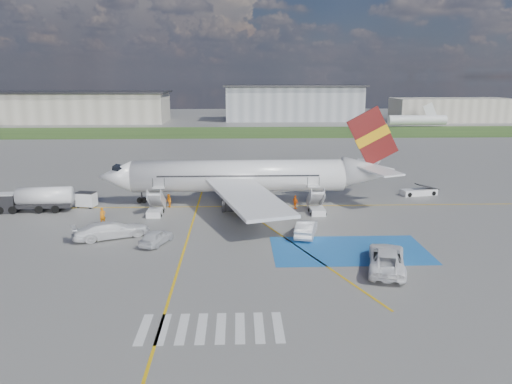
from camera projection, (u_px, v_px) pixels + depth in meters
ground at (239, 238)px, 48.74m from camera, size 400.00×400.00×0.00m
grass_strip at (238, 132)px, 141.23m from camera, size 400.00×30.00×0.01m
taxiway_line_main at (239, 206)px, 60.42m from camera, size 120.00×0.20×0.01m
taxiway_line_cross at (175, 279)px, 38.83m from camera, size 0.20×60.00×0.01m
taxiway_line_diag at (239, 206)px, 60.42m from camera, size 20.71×56.45×0.01m
staging_box at (349, 250)px, 45.20m from camera, size 14.00×8.00×0.01m
crosswalk at (211, 328)px, 31.15m from camera, size 9.00×4.00×0.01m
terminal_west at (79, 107)px, 172.21m from camera, size 60.00×22.00×10.00m
terminal_centre at (293, 103)px, 179.54m from camera, size 48.00×18.00×12.00m
terminal_east at (451, 110)px, 175.14m from camera, size 40.00×16.00×8.00m
airliner at (251, 176)px, 61.66m from camera, size 36.81×32.95×11.92m
airstairs_fwd at (155, 209)px, 56.73m from camera, size 1.90×5.20×3.60m
airstairs_aft at (317, 208)px, 57.40m from camera, size 1.90×5.20×3.60m
fuel_tanker at (36, 201)px, 58.01m from camera, size 8.52×2.70×2.87m
gpu_cart at (86, 200)px, 59.91m from camera, size 2.50×1.90×1.87m
belt_loader at (419, 192)px, 66.23m from camera, size 5.27×2.73×1.52m
car_silver_a at (156, 237)px, 46.62m from camera, size 3.09×4.53×1.43m
car_silver_b at (306, 228)px, 49.03m from camera, size 2.97×5.27×1.64m
van_white_a at (387, 255)px, 40.69m from camera, size 4.32×6.62×2.29m
van_white_b at (111, 227)px, 48.44m from camera, size 5.90×4.23×2.14m
crew_fwd at (103, 216)px, 52.97m from camera, size 0.80×0.77×1.84m
crew_nose at (169, 201)px, 59.79m from camera, size 0.84×0.95×1.65m
crew_aft at (295, 202)px, 59.21m from camera, size 0.86×1.02×1.64m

